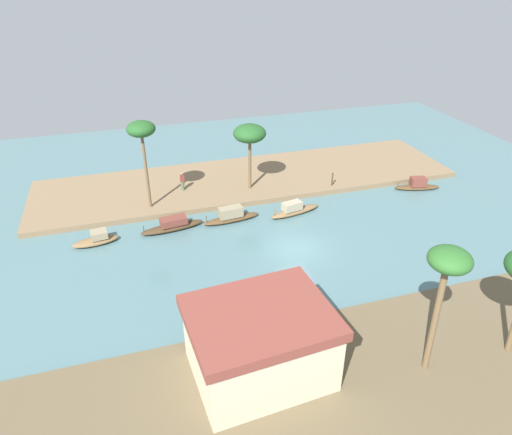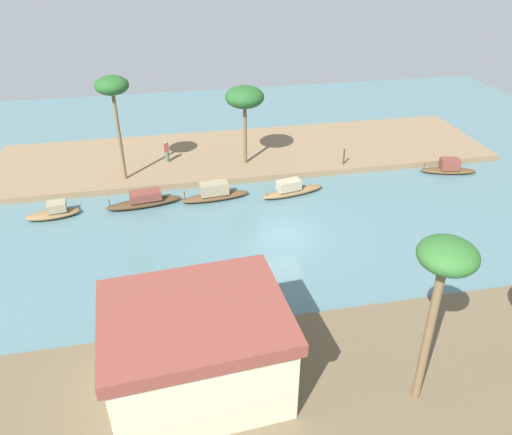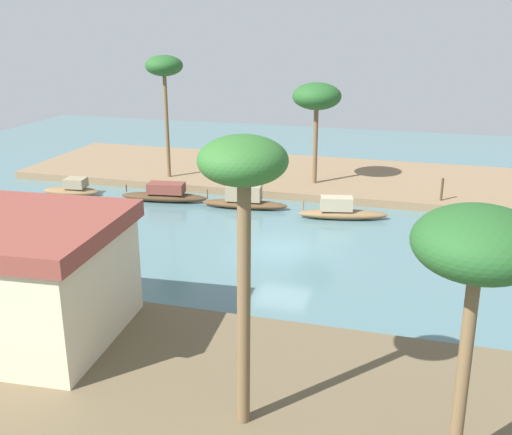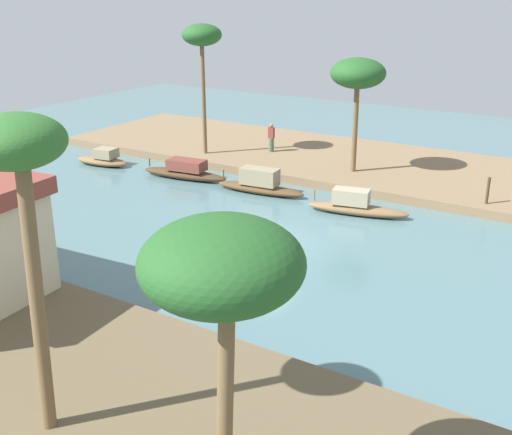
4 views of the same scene
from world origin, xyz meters
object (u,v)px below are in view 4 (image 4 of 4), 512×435
at_px(mooring_post, 488,191).
at_px(palm_tree_right_tall, 18,163).
at_px(palm_tree_left_near, 358,75).
at_px(palm_tree_right_short, 222,270).
at_px(person_on_near_bank, 271,139).
at_px(sampan_downstream_large, 185,171).
at_px(sampan_near_left_bank, 356,206).
at_px(sampan_foreground, 103,159).
at_px(sampan_midstream, 260,184).
at_px(palm_tree_left_far, 202,38).

height_order(mooring_post, palm_tree_right_tall, palm_tree_right_tall).
xyz_separation_m(palm_tree_left_near, palm_tree_right_short, (-7.79, 23.76, 0.04)).
height_order(person_on_near_bank, mooring_post, person_on_near_bank).
bearing_deg(palm_tree_left_near, palm_tree_right_short, 108.14).
bearing_deg(person_on_near_bank, mooring_post, -12.58).
bearing_deg(person_on_near_bank, sampan_downstream_large, -105.98).
height_order(sampan_near_left_bank, mooring_post, mooring_post).
relative_size(sampan_downstream_large, mooring_post, 4.08).
bearing_deg(palm_tree_right_tall, palm_tree_left_near, -83.51).
height_order(sampan_foreground, sampan_downstream_large, sampan_downstream_large).
bearing_deg(sampan_foreground, sampan_near_left_bank, 172.13).
xyz_separation_m(sampan_foreground, palm_tree_right_tall, (-16.57, 18.35, 6.41)).
bearing_deg(sampan_downstream_large, mooring_post, -176.64).
bearing_deg(palm_tree_right_tall, person_on_near_bank, -70.63).
relative_size(sampan_midstream, palm_tree_right_short, 0.81).
bearing_deg(sampan_foreground, palm_tree_right_tall, 124.36).
height_order(mooring_post, palm_tree_left_far, palm_tree_left_far).
bearing_deg(mooring_post, palm_tree_right_short, 90.50).
xyz_separation_m(sampan_near_left_bank, palm_tree_left_near, (2.44, -5.22, 5.30)).
xyz_separation_m(sampan_midstream, palm_tree_right_tall, (-5.76, 18.70, 6.29)).
height_order(palm_tree_left_near, palm_tree_left_far, palm_tree_left_far).
height_order(sampan_midstream, person_on_near_bank, person_on_near_bank).
xyz_separation_m(mooring_post, palm_tree_right_short, (-0.19, 21.98, 4.66)).
bearing_deg(palm_tree_left_near, palm_tree_right_tall, 96.49).
xyz_separation_m(sampan_near_left_bank, palm_tree_right_tall, (-0.24, 18.31, 6.35)).
bearing_deg(sampan_midstream, palm_tree_right_short, 114.16).
relative_size(sampan_downstream_large, palm_tree_left_near, 0.86).
bearing_deg(person_on_near_bank, palm_tree_left_near, -12.59).
bearing_deg(palm_tree_left_far, person_on_near_bank, -142.16).
distance_m(sampan_foreground, sampan_midstream, 10.82).
bearing_deg(sampan_downstream_large, palm_tree_right_short, 122.07).
xyz_separation_m(mooring_post, palm_tree_left_near, (7.59, -1.78, 4.62)).
relative_size(palm_tree_left_near, palm_tree_left_far, 0.80).
xyz_separation_m(sampan_near_left_bank, mooring_post, (-5.16, -3.44, 0.68)).
distance_m(sampan_near_left_bank, person_on_near_bank, 10.86).
relative_size(sampan_midstream, mooring_post, 3.86).
distance_m(sampan_downstream_large, palm_tree_left_far, 7.93).
xyz_separation_m(person_on_near_bank, palm_tree_right_short, (-13.89, 25.20, 4.53)).
xyz_separation_m(person_on_near_bank, palm_tree_left_far, (3.23, 2.51, 6.03)).
bearing_deg(mooring_post, sampan_downstream_large, 11.06).
bearing_deg(palm_tree_left_near, palm_tree_left_far, 6.57).
distance_m(sampan_near_left_bank, sampan_midstream, 5.53).
bearing_deg(palm_tree_right_tall, palm_tree_right_short, 177.46).
distance_m(sampan_downstream_large, mooring_post, 15.87).
relative_size(palm_tree_left_far, palm_tree_right_tall, 1.04).
distance_m(palm_tree_right_tall, palm_tree_right_short, 5.21).
bearing_deg(person_on_near_bank, palm_tree_left_far, -141.51).
relative_size(person_on_near_bank, palm_tree_left_near, 0.28).
distance_m(sampan_foreground, palm_tree_left_near, 15.77).
distance_m(sampan_downstream_large, sampan_near_left_bank, 10.42).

